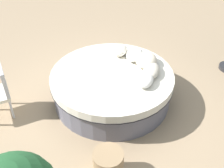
{
  "coord_description": "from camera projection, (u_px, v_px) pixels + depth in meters",
  "views": [
    {
      "loc": [
        3.89,
        1.13,
        3.47
      ],
      "look_at": [
        0.0,
        0.0,
        0.37
      ],
      "focal_mm": 42.95,
      "sensor_mm": 36.0,
      "label": 1
    }
  ],
  "objects": [
    {
      "name": "throw_pillow_2",
      "position": [
        146.0,
        60.0,
        5.11
      ],
      "size": [
        0.53,
        0.4,
        0.22
      ],
      "primitive_type": "ellipsoid",
      "color": "beige",
      "rests_on": "round_bed"
    },
    {
      "name": "throw_pillow_0",
      "position": [
        145.0,
        80.0,
        4.64
      ],
      "size": [
        0.43,
        0.28,
        0.17
      ],
      "primitive_type": "ellipsoid",
      "color": "white",
      "rests_on": "round_bed"
    },
    {
      "name": "round_bed",
      "position": [
        112.0,
        86.0,
        5.13
      ],
      "size": [
        2.3,
        2.3,
        0.62
      ],
      "color": "#595966",
      "rests_on": "ground_plane"
    },
    {
      "name": "ground_plane",
      "position": [
        112.0,
        99.0,
        5.32
      ],
      "size": [
        16.0,
        16.0,
        0.0
      ],
      "primitive_type": "plane",
      "color": "#9E8466"
    },
    {
      "name": "side_table",
      "position": [
        108.0,
        165.0,
        3.81
      ],
      "size": [
        0.44,
        0.44,
        0.47
      ],
      "primitive_type": "cylinder",
      "color": "#997A56",
      "rests_on": "ground_plane"
    },
    {
      "name": "throw_pillow_4",
      "position": [
        120.0,
        50.0,
        5.43
      ],
      "size": [
        0.41,
        0.28,
        0.2
      ],
      "primitive_type": "ellipsoid",
      "color": "silver",
      "rests_on": "round_bed"
    },
    {
      "name": "throw_pillow_1",
      "position": [
        151.0,
        71.0,
        4.87
      ],
      "size": [
        0.52,
        0.28,
        0.17
      ],
      "primitive_type": "ellipsoid",
      "color": "beige",
      "rests_on": "round_bed"
    },
    {
      "name": "throw_pillow_3",
      "position": [
        135.0,
        54.0,
        5.32
      ],
      "size": [
        0.52,
        0.31,
        0.17
      ],
      "primitive_type": "ellipsoid",
      "color": "white",
      "rests_on": "round_bed"
    }
  ]
}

